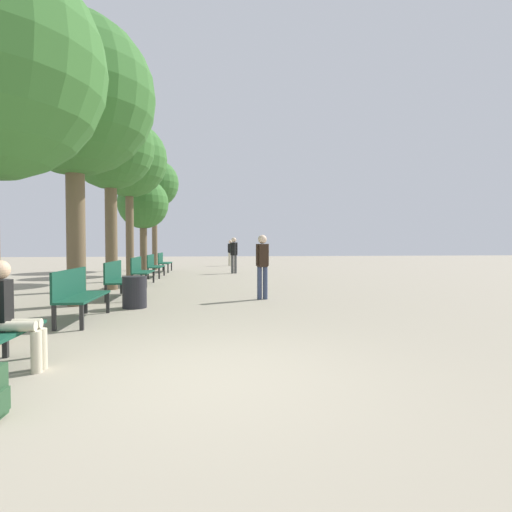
{
  "coord_description": "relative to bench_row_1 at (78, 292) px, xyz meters",
  "views": [
    {
      "loc": [
        0.21,
        -4.32,
        1.45
      ],
      "look_at": [
        1.36,
        6.35,
        1.11
      ],
      "focal_mm": 28.0,
      "sensor_mm": 36.0,
      "label": 1
    }
  ],
  "objects": [
    {
      "name": "pedestrian_mid",
      "position": [
        3.79,
        2.5,
        0.4
      ],
      "size": [
        0.34,
        0.24,
        1.67
      ],
      "color": "#384260",
      "rests_on": "ground_plane"
    },
    {
      "name": "tree_row_1",
      "position": [
        -0.65,
        1.95,
        4.28
      ],
      "size": [
        3.67,
        3.67,
        6.7
      ],
      "color": "brown",
      "rests_on": "ground_plane"
    },
    {
      "name": "bench_row_5",
      "position": [
        0.0,
        12.89,
        0.0
      ],
      "size": [
        0.53,
        1.75,
        0.97
      ],
      "color": "#144733",
      "rests_on": "ground_plane"
    },
    {
      "name": "bench_row_2",
      "position": [
        0.0,
        3.22,
        0.0
      ],
      "size": [
        0.53,
        1.75,
        0.97
      ],
      "color": "#144733",
      "rests_on": "ground_plane"
    },
    {
      "name": "tree_row_2",
      "position": [
        -0.65,
        5.19,
        3.88
      ],
      "size": [
        2.7,
        2.7,
        5.84
      ],
      "color": "brown",
      "rests_on": "ground_plane"
    },
    {
      "name": "ground_plane",
      "position": [
        2.31,
        -3.4,
        -0.55
      ],
      "size": [
        80.0,
        80.0,
        0.0
      ],
      "primitive_type": "plane",
      "color": "gray"
    },
    {
      "name": "bench_row_1",
      "position": [
        0.0,
        0.0,
        0.0
      ],
      "size": [
        0.53,
        1.75,
        0.97
      ],
      "color": "#144733",
      "rests_on": "ground_plane"
    },
    {
      "name": "tree_row_3",
      "position": [
        -0.65,
        8.0,
        4.06
      ],
      "size": [
        2.86,
        2.86,
        6.08
      ],
      "color": "brown",
      "rests_on": "ground_plane"
    },
    {
      "name": "tree_row_4",
      "position": [
        -0.65,
        11.01,
        2.68
      ],
      "size": [
        2.3,
        2.3,
        4.42
      ],
      "color": "brown",
      "rests_on": "ground_plane"
    },
    {
      "name": "pedestrian_far",
      "position": [
        3.52,
        11.47,
        0.44
      ],
      "size": [
        0.35,
        0.31,
        1.73
      ],
      "color": "#4C4C4C",
      "rests_on": "ground_plane"
    },
    {
      "name": "trash_bin",
      "position": [
        0.76,
        1.45,
        -0.2
      ],
      "size": [
        0.53,
        0.53,
        0.71
      ],
      "color": "#232328",
      "rests_on": "ground_plane"
    },
    {
      "name": "tree_row_5",
      "position": [
        -0.65,
        14.57,
        4.12
      ],
      "size": [
        2.64,
        2.64,
        6.04
      ],
      "color": "brown",
      "rests_on": "ground_plane"
    },
    {
      "name": "person_seated",
      "position": [
        0.25,
        -2.98,
        0.13
      ],
      "size": [
        0.57,
        0.32,
        1.27
      ],
      "color": "beige",
      "rests_on": "ground_plane"
    },
    {
      "name": "bench_row_4",
      "position": [
        0.0,
        9.66,
        0.0
      ],
      "size": [
        0.53,
        1.75,
        0.97
      ],
      "color": "#144733",
      "rests_on": "ground_plane"
    },
    {
      "name": "pedestrian_near",
      "position": [
        3.64,
        18.06,
        0.4
      ],
      "size": [
        0.34,
        0.23,
        1.66
      ],
      "color": "beige",
      "rests_on": "ground_plane"
    },
    {
      "name": "bench_row_3",
      "position": [
        0.0,
        6.44,
        0.0
      ],
      "size": [
        0.53,
        1.75,
        0.97
      ],
      "color": "#144733",
      "rests_on": "ground_plane"
    }
  ]
}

